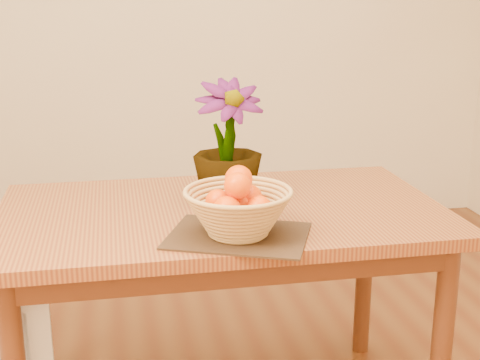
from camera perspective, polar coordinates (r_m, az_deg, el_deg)
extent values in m
cube|color=#F8E4BD|center=(3.95, -6.40, 14.84)|extent=(4.00, 0.02, 2.70)
cube|color=brown|center=(2.12, -1.51, -2.91)|extent=(1.40, 0.80, 0.04)
cube|color=#4C2511|center=(2.14, -1.50, -4.43)|extent=(1.28, 0.68, 0.08)
cylinder|color=#4C2511|center=(2.19, 16.80, -13.82)|extent=(0.06, 0.06, 0.71)
cylinder|color=#4C2511|center=(2.55, -16.74, -9.36)|extent=(0.06, 0.06, 0.71)
cylinder|color=#4C2511|center=(2.71, 10.57, -7.45)|extent=(0.06, 0.06, 0.71)
cube|color=#392515|center=(1.87, -0.16, -4.77)|extent=(0.46, 0.41, 0.01)
cylinder|color=tan|center=(1.87, -0.16, -4.58)|extent=(0.15, 0.15, 0.01)
sphere|color=#FF4C04|center=(1.84, -0.16, -2.25)|extent=(0.06, 0.06, 0.06)
sphere|color=#FF4C04|center=(1.90, 0.75, -1.52)|extent=(0.08, 0.08, 0.08)
sphere|color=#FF4C04|center=(1.87, -1.90, -1.86)|extent=(0.07, 0.07, 0.07)
sphere|color=#FF4C04|center=(1.79, -1.13, -2.60)|extent=(0.08, 0.08, 0.08)
sphere|color=#FF4C04|center=(1.82, 1.63, -2.44)|extent=(0.07, 0.07, 0.07)
sphere|color=#FF4C04|center=(1.85, -0.12, 0.08)|extent=(0.08, 0.08, 0.08)
sphere|color=#FF4C04|center=(1.80, -0.21, -0.50)|extent=(0.07, 0.07, 0.07)
imported|color=#174012|center=(2.12, -1.06, 3.19)|extent=(0.24, 0.24, 0.40)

